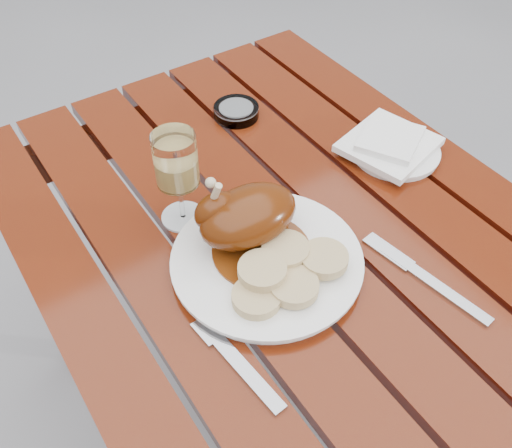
% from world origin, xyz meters
% --- Properties ---
extents(ground, '(60.00, 60.00, 0.00)m').
position_xyz_m(ground, '(0.00, 0.00, 0.00)').
color(ground, slate).
rests_on(ground, ground).
extents(table, '(0.80, 1.20, 0.75)m').
position_xyz_m(table, '(0.00, 0.00, 0.38)').
color(table, '#5E230B').
rests_on(table, ground).
extents(dinner_plate, '(0.35, 0.35, 0.02)m').
position_xyz_m(dinner_plate, '(-0.08, 0.01, 0.76)').
color(dinner_plate, white).
rests_on(dinner_plate, table).
extents(roast_duck, '(0.16, 0.17, 0.12)m').
position_xyz_m(roast_duck, '(-0.08, 0.07, 0.81)').
color(roast_duck, '#5E280A').
rests_on(roast_duck, dinner_plate).
extents(bread_dumplings, '(0.19, 0.13, 0.03)m').
position_xyz_m(bread_dumplings, '(-0.08, -0.04, 0.79)').
color(bread_dumplings, tan).
rests_on(bread_dumplings, dinner_plate).
extents(wine_glass, '(0.08, 0.08, 0.17)m').
position_xyz_m(wine_glass, '(-0.13, 0.17, 0.84)').
color(wine_glass, '#DAB863').
rests_on(wine_glass, table).
extents(side_plate, '(0.21, 0.21, 0.01)m').
position_xyz_m(side_plate, '(0.28, 0.10, 0.76)').
color(side_plate, white).
rests_on(side_plate, table).
extents(napkin, '(0.19, 0.18, 0.01)m').
position_xyz_m(napkin, '(0.27, 0.11, 0.77)').
color(napkin, white).
rests_on(napkin, side_plate).
extents(ashtray, '(0.10, 0.10, 0.02)m').
position_xyz_m(ashtray, '(0.10, 0.37, 0.76)').
color(ashtray, '#B2B7BC').
rests_on(ashtray, table).
extents(fork, '(0.04, 0.17, 0.01)m').
position_xyz_m(fork, '(-0.20, -0.12, 0.75)').
color(fork, gray).
rests_on(fork, table).
extents(knife, '(0.05, 0.19, 0.01)m').
position_xyz_m(knife, '(0.11, -0.16, 0.75)').
color(knife, gray).
rests_on(knife, table).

